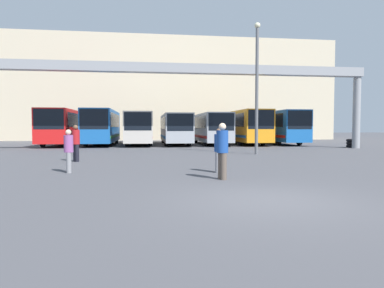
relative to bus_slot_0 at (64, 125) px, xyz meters
The scene contains 16 objects.
ground_plane 28.37m from the bus_slot_0, 68.03° to the right, with size 200.00×200.00×0.00m, color #47474C.
building_backdrop 21.15m from the bus_slot_0, 58.96° to the left, with size 46.92×12.00×13.91m.
overhead_gantry 13.62m from the bus_slot_0, 36.25° to the right, with size 29.09×0.80×6.52m.
bus_slot_0 is the anchor object (origin of this frame).
bus_slot_1 3.53m from the bus_slot_0, ahead, with size 2.52×10.44×3.31m.
bus_slot_2 7.13m from the bus_slot_0, ahead, with size 2.47×12.36×3.08m.
bus_slot_3 10.60m from the bus_slot_0, ahead, with size 2.46×11.15×2.97m.
bus_slot_4 14.12m from the bus_slot_0, ahead, with size 2.47×10.38×3.04m.
bus_slot_5 17.69m from the bus_slot_0, ahead, with size 2.59×12.49×3.33m.
bus_slot_6 21.18m from the bus_slot_0, ahead, with size 2.47×10.59×3.30m.
pedestrian_near_center 25.13m from the bus_slot_0, 65.95° to the right, with size 0.38×0.38×1.85m.
pedestrian_mid_left 23.71m from the bus_slot_0, 63.75° to the right, with size 0.35×0.35×1.66m.
pedestrian_near_right 21.17m from the bus_slot_0, 76.62° to the right, with size 0.34×0.34×1.63m.
pedestrian_near_left 16.84m from the bus_slot_0, 75.20° to the right, with size 0.38×0.38×1.82m.
tire_stack 26.10m from the bus_slot_0, 15.30° to the right, with size 1.04×1.04×0.72m.
lamp_post 19.69m from the bus_slot_0, 41.12° to the right, with size 0.36×0.36×8.26m.
Camera 1 is at (-2.79, -7.57, 1.70)m, focal length 32.00 mm.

